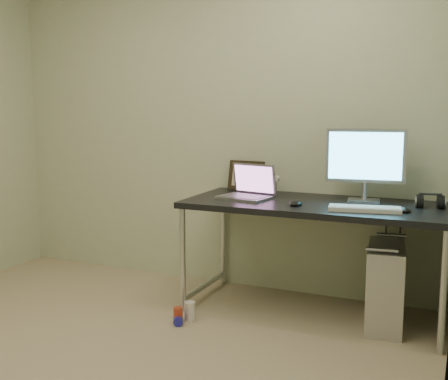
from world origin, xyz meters
The scene contains 17 objects.
floor centered at (0.00, 0.00, 0.00)m, with size 3.50×3.50×0.00m, color tan.
wall_back centered at (0.00, 1.75, 1.25)m, with size 3.50×0.02×2.50m, color beige.
desk centered at (0.90, 1.38, 0.68)m, with size 1.70×0.74×0.75m.
tower_computer centered at (1.36, 1.34, 0.26)m, with size 0.28×0.52×0.55m.
cable_a centered at (1.31, 1.70, 0.40)m, with size 0.01×0.01×0.70m, color black.
cable_b centered at (1.40, 1.68, 0.38)m, with size 0.01×0.01×0.72m, color black.
can_red centered at (0.16, 0.85, 0.05)m, with size 0.06×0.06×0.11m, color #BA3B23.
can_white centered at (0.21, 0.92, 0.06)m, with size 0.07×0.07×0.13m, color white.
can_blue centered at (0.16, 0.84, 0.03)m, with size 0.06×0.06×0.11m, color #2524B1.
laptop centered at (0.43, 1.37, 0.80)m, with size 0.37×0.32×0.23m.
monitor centered at (1.18, 1.54, 1.03)m, with size 0.51×0.17×0.48m.
keyboard centered at (1.24, 1.21, 0.76)m, with size 0.42×0.14×0.03m, color silver.
mouse_right centered at (1.47, 1.27, 0.77)m, with size 0.07×0.10×0.04m, color black.
mouse_left centered at (0.81, 1.22, 0.77)m, with size 0.08×0.12×0.04m, color black.
headphones centered at (1.59, 1.48, 0.78)m, with size 0.18×0.11×0.11m.
picture_frame centered at (0.29, 1.68, 0.86)m, with size 0.28×0.03×0.22m, color black.
webcam centered at (0.54, 1.65, 0.84)m, with size 0.05×0.04×0.13m.
Camera 1 is at (1.80, -2.15, 1.38)m, focal length 45.00 mm.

